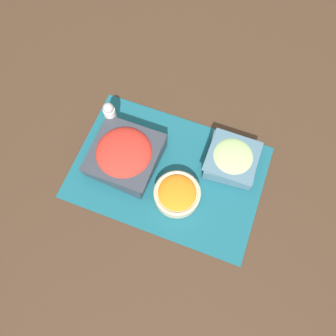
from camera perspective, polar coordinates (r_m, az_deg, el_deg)
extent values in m
plane|color=#422D1E|center=(1.01, 0.00, -0.72)|extent=(3.00, 3.00, 0.00)
cube|color=#195B6B|center=(1.00, 0.00, -0.68)|extent=(0.57, 0.39, 0.00)
cube|color=#333842|center=(1.00, -7.45, 2.05)|extent=(0.20, 0.20, 0.06)
cube|color=#333842|center=(0.97, -7.67, 2.76)|extent=(0.20, 0.20, 0.00)
ellipsoid|color=red|center=(0.97, -7.65, 2.71)|extent=(0.17, 0.17, 0.06)
cylinder|color=beige|center=(0.96, 1.58, -4.61)|extent=(0.14, 0.14, 0.04)
torus|color=beige|center=(0.94, 1.61, -4.28)|extent=(0.13, 0.13, 0.01)
ellipsoid|color=orange|center=(0.94, 1.61, -4.28)|extent=(0.11, 0.11, 0.03)
cube|color=slate|center=(1.01, 10.99, 1.40)|extent=(0.16, 0.16, 0.05)
cube|color=slate|center=(0.98, 11.26, 2.00)|extent=(0.15, 0.15, 0.00)
ellipsoid|color=#A8CC7F|center=(0.99, 11.24, 1.95)|extent=(0.12, 0.12, 0.03)
cylinder|color=silver|center=(1.05, -9.90, 8.79)|extent=(0.04, 0.04, 0.08)
sphere|color=#B2B2B7|center=(1.01, -10.37, 10.23)|extent=(0.03, 0.03, 0.03)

